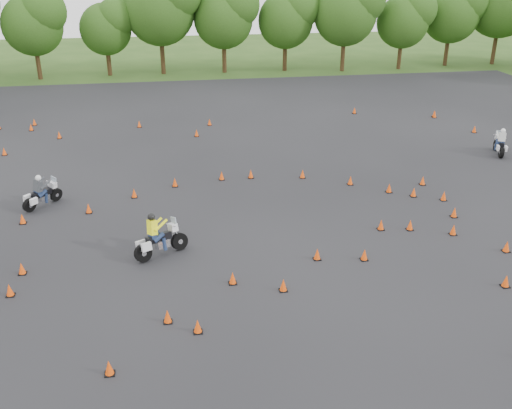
# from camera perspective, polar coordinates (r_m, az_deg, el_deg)

# --- Properties ---
(ground) EXTENTS (140.00, 140.00, 0.00)m
(ground) POSITION_cam_1_polar(r_m,az_deg,el_deg) (21.78, 1.72, -7.10)
(ground) COLOR #2D5119
(ground) RESTS_ON ground
(asphalt_pad) EXTENTS (62.00, 62.00, 0.00)m
(asphalt_pad) POSITION_cam_1_polar(r_m,az_deg,el_deg) (27.02, -0.69, -0.63)
(asphalt_pad) COLOR black
(asphalt_pad) RESTS_ON ground
(treeline) EXTENTS (86.77, 32.73, 10.92)m
(treeline) POSITION_cam_1_polar(r_m,az_deg,el_deg) (54.03, -3.87, 16.78)
(treeline) COLOR #294C15
(treeline) RESTS_ON ground
(traffic_cones) EXTENTS (36.83, 33.04, 0.45)m
(traffic_cones) POSITION_cam_1_polar(r_m,az_deg,el_deg) (26.51, -0.81, -0.60)
(traffic_cones) COLOR #FF4E0A
(traffic_cones) RESTS_ON asphalt_pad
(rider_grey) EXTENTS (1.97, 2.10, 1.70)m
(rider_grey) POSITION_cam_1_polar(r_m,az_deg,el_deg) (29.08, -20.73, 1.39)
(rider_grey) COLOR #393C40
(rider_grey) RESTS_ON ground
(rider_yellow) EXTENTS (2.42, 1.77, 1.82)m
(rider_yellow) POSITION_cam_1_polar(r_m,az_deg,el_deg) (22.96, -9.42, -3.09)
(rider_yellow) COLOR #FFFC16
(rider_yellow) RESTS_ON ground
(rider_white) EXTENTS (1.31, 2.23, 1.65)m
(rider_white) POSITION_cam_1_polar(r_m,az_deg,el_deg) (37.58, 23.20, 5.87)
(rider_white) COLOR silver
(rider_white) RESTS_ON ground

